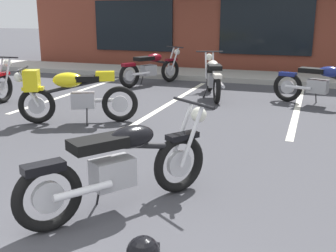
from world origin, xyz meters
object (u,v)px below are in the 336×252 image
(motorcycle_red_sportbike, at_px, (151,68))
(motorcycle_blue_standard, at_px, (213,77))
(motorcycle_orange_scrambler, at_px, (323,84))
(motorcycle_foreground_classic, at_px, (122,164))
(motorcycle_green_cafe_racer, at_px, (71,93))

(motorcycle_red_sportbike, xyz_separation_m, motorcycle_blue_standard, (1.97, -1.12, 0.00))
(motorcycle_red_sportbike, distance_m, motorcycle_orange_scrambler, 4.52)
(motorcycle_foreground_classic, bearing_deg, motorcycle_red_sportbike, 109.55)
(motorcycle_foreground_classic, xyz_separation_m, motorcycle_green_cafe_racer, (-2.29, 2.76, 0.07))
(motorcycle_foreground_classic, xyz_separation_m, motorcycle_orange_scrambler, (1.86, 5.70, 0.00))
(motorcycle_blue_standard, bearing_deg, motorcycle_red_sportbike, 150.41)
(motorcycle_green_cafe_racer, xyz_separation_m, motorcycle_orange_scrambler, (4.15, 2.95, -0.07))
(motorcycle_blue_standard, distance_m, motorcycle_green_cafe_racer, 3.58)
(motorcycle_foreground_classic, relative_size, motorcycle_green_cafe_racer, 0.93)
(motorcycle_green_cafe_racer, bearing_deg, motorcycle_red_sportbike, 92.56)
(motorcycle_foreground_classic, distance_m, motorcycle_green_cafe_racer, 3.58)
(motorcycle_green_cafe_racer, distance_m, motorcycle_orange_scrambler, 5.09)
(motorcycle_foreground_classic, relative_size, motorcycle_orange_scrambler, 0.89)
(motorcycle_foreground_classic, relative_size, motorcycle_red_sportbike, 0.95)
(motorcycle_foreground_classic, height_order, motorcycle_green_cafe_racer, same)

